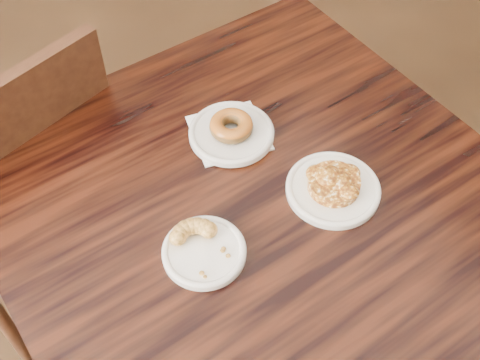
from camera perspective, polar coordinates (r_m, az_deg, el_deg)
floor at (r=1.85m, az=3.51°, el=-10.87°), size 5.00×5.00×0.00m
cafe_table at (r=1.43m, az=1.29°, el=-10.76°), size 0.95×0.95×0.75m
napkin at (r=1.21m, az=-1.06°, el=4.49°), size 0.18×0.18×0.00m
plate_donut at (r=1.20m, az=-0.82°, el=4.44°), size 0.17×0.17×0.01m
plate_cruller at (r=1.04m, az=-3.42°, el=-6.84°), size 0.15×0.15×0.01m
plate_fritter at (r=1.13m, az=8.80°, el=-0.88°), size 0.18×0.18×0.01m
glazed_donut at (r=1.19m, az=-0.83°, el=5.15°), size 0.09×0.09×0.03m
apple_fritter at (r=1.11m, az=8.93°, el=-0.20°), size 0.14×0.14×0.03m
cruller_fragment at (r=1.02m, az=-3.47°, el=-6.25°), size 0.10×0.10×0.03m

